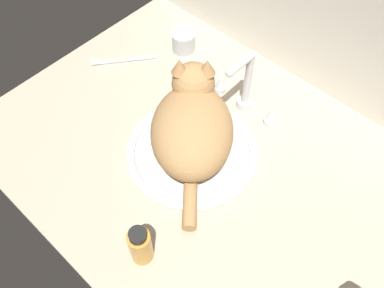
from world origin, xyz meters
TOP-DOWN VIEW (x-y plane):
  - countertop at (0.00, 0.00)cm, footprint 111.94×78.81cm
  - backsplash_wall at (0.00, 40.61)cm, footprint 111.94×2.40cm
  - sink_basin at (-3.87, -0.83)cm, footprint 33.19×33.19cm
  - faucet at (-3.87, 19.29)cm, footprint 20.38×11.26cm
  - cat at (-5.13, 0.62)cm, footprint 32.20×34.21cm
  - metal_jar at (-31.69, 25.65)cm, footprint 7.09×7.09cm
  - amber_bottle at (6.20, -27.47)cm, footprint 4.83×4.83cm
  - toothbrush at (-41.38, 9.30)cm, footprint 12.80×15.78cm

SIDE VIEW (x-z plane):
  - countertop at x=0.00cm, z-range 0.00..3.00cm
  - toothbrush at x=-41.38cm, z-range 2.76..4.46cm
  - sink_basin at x=-3.87cm, z-range 2.86..5.04cm
  - metal_jar at x=-31.69cm, z-range 3.02..9.13cm
  - amber_bottle at x=6.20cm, z-range 2.64..14.33cm
  - faucet at x=-3.87cm, z-range 0.85..20.92cm
  - cat at x=-5.13cm, z-range 3.20..22.77cm
  - backsplash_wall at x=0.00cm, z-range 0.00..37.96cm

